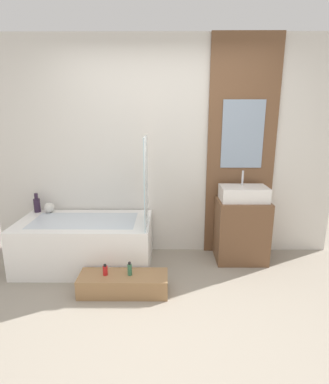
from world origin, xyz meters
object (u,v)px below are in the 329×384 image
object	(u,v)px
vase_round_light	(49,208)
bottle_soap_primary	(105,270)
bottle_soap_secondary	(130,269)
sink	(244,193)
bathtub	(86,243)
vase_tall_dark	(37,204)
wooden_step_bench	(124,284)

from	to	relation	value
vase_round_light	bottle_soap_primary	world-z (taller)	vase_round_light
vase_round_light	bottle_soap_secondary	world-z (taller)	vase_round_light
sink	bottle_soap_secondary	distance (m)	1.56
vase_round_light	bottle_soap_primary	xyz separation A→B (m)	(0.83, -0.85, -0.37)
bathtub	vase_tall_dark	world-z (taller)	vase_tall_dark
bathtub	bottle_soap_primary	xyz separation A→B (m)	(0.34, -0.57, -0.04)
bottle_soap_secondary	bottle_soap_primary	bearing A→B (deg)	180.00
bottle_soap_primary	bathtub	bearing A→B (deg)	120.56
vase_tall_dark	bottle_soap_secondary	size ratio (longest dim) A/B	1.73
bottle_soap_primary	wooden_step_bench	bearing A→B (deg)	0.00
vase_round_light	bottle_soap_secondary	bearing A→B (deg)	-38.45
wooden_step_bench	bottle_soap_primary	size ratio (longest dim) A/B	7.78
sink	vase_tall_dark	distance (m)	2.49
wooden_step_bench	vase_round_light	world-z (taller)	vase_round_light
vase_round_light	bottle_soap_secondary	xyz separation A→B (m)	(1.07, -0.85, -0.36)
vase_round_light	bottle_soap_primary	distance (m)	1.25
bathtub	bottle_soap_secondary	xyz separation A→B (m)	(0.57, -0.57, -0.02)
vase_round_light	sink	bearing A→B (deg)	-3.17
bathtub	bottle_soap_secondary	world-z (taller)	bathtub
sink	vase_round_light	distance (m)	2.34
vase_round_light	bottle_soap_secondary	distance (m)	1.42
bathtub	vase_round_light	world-z (taller)	vase_round_light
wooden_step_bench	vase_round_light	bearing A→B (deg)	139.79
bathtub	wooden_step_bench	distance (m)	0.78
sink	bottle_soap_primary	bearing A→B (deg)	-154.07
bottle_soap_secondary	vase_round_light	bearing A→B (deg)	141.55
bottle_soap_secondary	wooden_step_bench	bearing A→B (deg)	180.00
bathtub	bottle_soap_primary	distance (m)	0.66
vase_tall_dark	bottle_soap_primary	xyz separation A→B (m)	(0.99, -0.88, -0.40)
bottle_soap_secondary	sink	bearing A→B (deg)	30.07
bottle_soap_secondary	bathtub	bearing A→B (deg)	135.33
bathtub	sink	distance (m)	1.91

